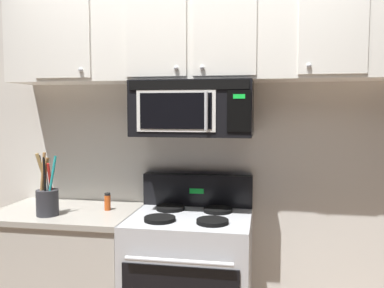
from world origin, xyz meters
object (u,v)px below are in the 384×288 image
(over_range_microwave, at_px, (193,109))
(salt_shaker, at_px, (46,196))
(stove_range, at_px, (190,282))
(spice_jar, at_px, (107,202))
(utensil_crock_charcoal, at_px, (47,198))

(over_range_microwave, distance_m, salt_shaker, 1.24)
(over_range_microwave, xyz_separation_m, salt_shaker, (-1.07, 0.04, -0.62))
(stove_range, distance_m, over_range_microwave, 1.11)
(over_range_microwave, bearing_deg, spice_jar, -173.44)
(salt_shaker, height_order, spice_jar, same)
(stove_range, bearing_deg, spice_jar, 174.88)
(stove_range, xyz_separation_m, salt_shaker, (-1.07, 0.16, 0.49))
(stove_range, xyz_separation_m, over_range_microwave, (-0.00, 0.12, 1.11))
(over_range_microwave, xyz_separation_m, spice_jar, (-0.57, -0.07, -0.62))
(utensil_crock_charcoal, height_order, spice_jar, utensil_crock_charcoal)
(stove_range, distance_m, salt_shaker, 1.19)
(utensil_crock_charcoal, distance_m, salt_shaker, 0.35)
(utensil_crock_charcoal, height_order, salt_shaker, utensil_crock_charcoal)
(spice_jar, bearing_deg, over_range_microwave, 6.56)
(over_range_microwave, height_order, salt_shaker, over_range_microwave)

